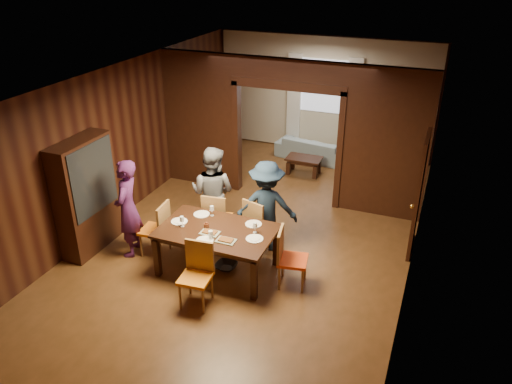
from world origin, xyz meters
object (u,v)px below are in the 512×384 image
at_px(chair_right, 293,258).
at_px(chair_near, 195,276).
at_px(dining_table, 218,250).
at_px(hutch, 86,196).
at_px(person_purple, 128,208).
at_px(person_navy, 267,206).
at_px(chair_far_r, 260,223).
at_px(chair_left, 154,228).
at_px(sofa, 313,149).
at_px(chair_far_l, 218,217).
at_px(person_grey, 213,193).
at_px(coffee_table, 304,166).

height_order(chair_right, chair_near, same).
bearing_deg(dining_table, hutch, -176.05).
xyz_separation_m(person_purple, person_navy, (2.10, 1.01, -0.04)).
relative_size(person_navy, chair_far_r, 1.68).
height_order(person_navy, chair_near, person_navy).
xyz_separation_m(chair_left, chair_near, (1.29, -0.95, 0.00)).
distance_m(sofa, chair_far_l, 4.39).
relative_size(person_grey, chair_far_l, 1.78).
xyz_separation_m(chair_far_l, hutch, (-1.96, -1.00, 0.52)).
height_order(coffee_table, chair_far_l, chair_far_l).
bearing_deg(chair_far_l, dining_table, 107.85).
height_order(person_grey, chair_right, person_grey).
bearing_deg(chair_far_r, chair_far_l, 22.22).
bearing_deg(chair_right, chair_near, 119.41).
relative_size(sofa, dining_table, 1.00).
relative_size(person_purple, chair_left, 1.77).
relative_size(person_purple, coffee_table, 2.15).
distance_m(person_purple, hutch, 0.77).
bearing_deg(person_navy, sofa, -102.19).
height_order(chair_far_l, chair_far_r, same).
bearing_deg(chair_far_l, person_purple, 29.42).
bearing_deg(chair_near, coffee_table, 83.42).
distance_m(chair_left, chair_far_l, 1.13).
distance_m(coffee_table, hutch, 5.14).
distance_m(dining_table, chair_far_l, 0.93).
bearing_deg(chair_right, person_navy, 31.35).
height_order(dining_table, chair_left, chair_left).
distance_m(person_grey, hutch, 2.14).
height_order(person_grey, sofa, person_grey).
xyz_separation_m(person_navy, hutch, (-2.85, -1.10, 0.18)).
distance_m(person_grey, chair_far_l, 0.43).
bearing_deg(chair_near, person_grey, 102.93).
bearing_deg(coffee_table, hutch, -120.05).
distance_m(person_purple, dining_table, 1.68).
bearing_deg(chair_right, person_purple, 82.93).
relative_size(chair_right, chair_near, 1.00).
relative_size(dining_table, chair_left, 1.89).
xyz_separation_m(person_grey, hutch, (-1.82, -1.13, 0.14)).
bearing_deg(chair_far_r, chair_near, 97.56).
height_order(chair_right, chair_far_l, same).
relative_size(sofa, chair_left, 1.89).
xyz_separation_m(person_grey, chair_left, (-0.68, -0.91, -0.38)).
xyz_separation_m(person_purple, chair_far_r, (2.00, 0.97, -0.37)).
relative_size(person_purple, person_grey, 0.99).
height_order(person_grey, chair_left, person_grey).
bearing_deg(sofa, chair_far_r, 101.65).
height_order(chair_right, hutch, hutch).
bearing_deg(chair_near, chair_far_r, 74.66).
bearing_deg(person_grey, chair_far_r, 175.69).
xyz_separation_m(sofa, chair_near, (-0.07, -6.08, 0.22)).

